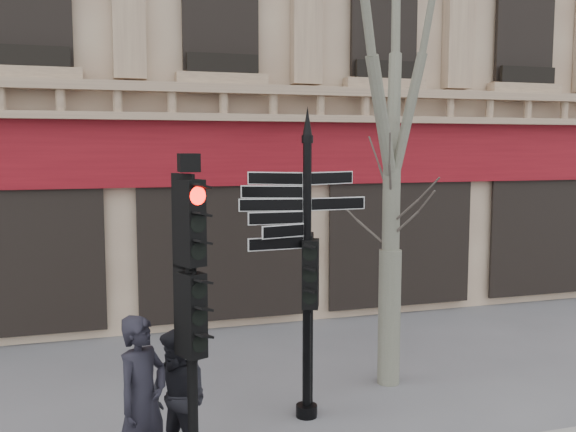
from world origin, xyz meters
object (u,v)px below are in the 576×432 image
(plane_tree, at_px, (395,8))
(pedestrian_b, at_px, (178,399))
(pedestrian_a, at_px, (142,402))
(traffic_signal_secondary, at_px, (309,293))
(fingerpost, at_px, (307,212))
(traffic_signal_main, at_px, (191,280))

(plane_tree, bearing_deg, pedestrian_b, -154.45)
(pedestrian_a, height_order, pedestrian_b, pedestrian_a)
(traffic_signal_secondary, bearing_deg, pedestrian_a, -128.82)
(pedestrian_b, bearing_deg, plane_tree, 75.47)
(fingerpost, xyz_separation_m, pedestrian_a, (-2.30, -1.20, -1.90))
(plane_tree, xyz_separation_m, pedestrian_b, (-3.53, -1.69, -4.99))
(traffic_signal_secondary, height_order, pedestrian_b, traffic_signal_secondary)
(fingerpost, relative_size, traffic_signal_secondary, 1.72)
(traffic_signal_secondary, bearing_deg, fingerpost, -106.59)
(traffic_signal_main, bearing_deg, pedestrian_b, 76.61)
(traffic_signal_main, distance_m, pedestrian_b, 1.59)
(traffic_signal_main, xyz_separation_m, traffic_signal_secondary, (1.84, 1.43, -0.58))
(fingerpost, height_order, pedestrian_b, fingerpost)
(fingerpost, bearing_deg, pedestrian_a, -145.71)
(traffic_signal_main, relative_size, pedestrian_a, 1.90)
(traffic_signal_main, bearing_deg, traffic_signal_secondary, 13.32)
(fingerpost, distance_m, traffic_signal_main, 2.31)
(traffic_signal_main, relative_size, traffic_signal_secondary, 1.48)
(fingerpost, xyz_separation_m, pedestrian_b, (-1.88, -0.87, -2.05))
(traffic_signal_secondary, relative_size, pedestrian_a, 1.29)
(fingerpost, distance_m, pedestrian_a, 3.22)
(plane_tree, xyz_separation_m, pedestrian_a, (-3.95, -2.02, -4.83))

